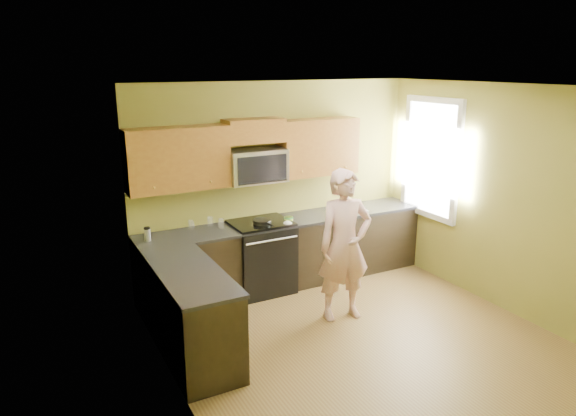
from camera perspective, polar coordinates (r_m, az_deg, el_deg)
floor at (r=5.90m, az=7.90°, el=-14.14°), size 4.00×4.00×0.00m
ceiling at (r=5.13m, az=9.05°, el=13.07°), size 4.00×4.00×0.00m
wall_back at (r=7.01m, az=-1.24°, el=2.75°), size 4.00×0.00×4.00m
wall_front at (r=4.04m, az=25.59°, el=-8.80°), size 4.00×0.00×4.00m
wall_left at (r=4.52m, az=-12.58°, el=-4.99°), size 0.00×4.00×4.00m
wall_right at (r=6.71m, az=22.38°, el=0.96°), size 0.00×4.00×4.00m
cabinet_back_run at (r=7.02m, az=-0.09°, el=-5.00°), size 4.00×0.60×0.88m
cabinet_left_run at (r=5.49m, az=-10.68°, el=-11.43°), size 0.60×1.60×0.88m
countertop_back at (r=6.86m, az=-0.05°, el=-1.42°), size 4.00×0.62×0.04m
countertop_left at (r=5.30m, az=-10.83°, el=-6.98°), size 0.62×1.60×0.04m
stove at (r=6.82m, az=-2.98°, el=-5.34°), size 0.76×0.65×0.95m
microwave at (r=6.64m, az=-3.55°, el=2.89°), size 0.76×0.40×0.42m
upper_cab_left at (r=6.34m, az=-11.85°, el=1.97°), size 1.22×0.33×0.75m
upper_cab_right at (r=7.10m, az=3.26°, el=3.73°), size 1.12×0.33×0.75m
upper_cab_over_mw at (r=6.56m, az=-3.77°, el=8.49°), size 0.76×0.33×0.30m
window at (r=7.43m, az=15.46°, el=5.29°), size 0.06×1.06×1.66m
woman at (r=6.01m, az=6.24°, el=-4.12°), size 0.71×0.52×1.78m
frying_pan at (r=6.59m, az=-2.85°, el=-1.71°), size 0.28×0.43×0.05m
butter_tub at (r=6.75m, az=0.07°, el=-1.53°), size 0.12×0.12×0.09m
toast_slice at (r=7.03m, az=4.84°, el=-0.82°), size 0.13×0.13×0.01m
napkin_a at (r=6.59m, az=-0.03°, el=-1.70°), size 0.13×0.14×0.06m
napkin_b at (r=7.26m, az=5.17°, el=-0.08°), size 0.16×0.17×0.07m
dish_towel at (r=7.18m, az=7.38°, el=-0.40°), size 0.30×0.24×0.05m
travel_mug at (r=6.26m, az=-15.15°, el=-3.49°), size 0.08×0.08×0.16m
glass_a at (r=6.54m, az=-10.61°, el=-1.83°), size 0.09×0.09×0.12m
glass_b at (r=6.54m, az=-7.37°, el=-1.68°), size 0.09×0.09×0.12m
glass_c at (r=6.64m, az=-8.56°, el=-1.47°), size 0.09×0.09×0.12m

